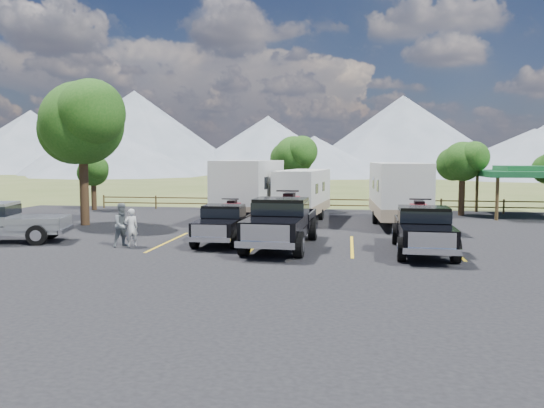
# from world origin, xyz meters

# --- Properties ---
(ground) EXTENTS (320.00, 320.00, 0.00)m
(ground) POSITION_xyz_m (0.00, 0.00, 0.00)
(ground) COLOR #415323
(ground) RESTS_ON ground
(asphalt_lot) EXTENTS (44.00, 34.00, 0.04)m
(asphalt_lot) POSITION_xyz_m (0.00, 3.00, 0.02)
(asphalt_lot) COLOR black
(asphalt_lot) RESTS_ON ground
(stall_lines) EXTENTS (12.12, 5.50, 0.01)m
(stall_lines) POSITION_xyz_m (0.00, 4.00, 0.04)
(stall_lines) COLOR gold
(stall_lines) RESTS_ON asphalt_lot
(tree_big_nw) EXTENTS (5.54, 5.18, 7.84)m
(tree_big_nw) POSITION_xyz_m (-12.55, 9.03, 5.60)
(tree_big_nw) COLOR #311D13
(tree_big_nw) RESTS_ON ground
(tree_ne_a) EXTENTS (3.11, 2.92, 4.76)m
(tree_ne_a) POSITION_xyz_m (8.97, 17.01, 3.48)
(tree_ne_a) COLOR #311D13
(tree_ne_a) RESTS_ON ground
(tree_north) EXTENTS (3.46, 3.24, 5.25)m
(tree_north) POSITION_xyz_m (-2.03, 19.02, 3.83)
(tree_north) COLOR #311D13
(tree_north) RESTS_ON ground
(tree_nw_small) EXTENTS (2.59, 2.43, 3.85)m
(tree_nw_small) POSITION_xyz_m (-16.02, 17.01, 2.78)
(tree_nw_small) COLOR #311D13
(tree_nw_small) RESTS_ON ground
(rail_fence) EXTENTS (36.12, 0.12, 1.00)m
(rail_fence) POSITION_xyz_m (2.00, 18.50, 0.61)
(rail_fence) COLOR brown
(rail_fence) RESTS_ON ground
(pavilion) EXTENTS (6.20, 6.20, 3.22)m
(pavilion) POSITION_xyz_m (13.00, 17.00, 2.79)
(pavilion) COLOR brown
(pavilion) RESTS_ON ground
(mountain_range) EXTENTS (209.00, 71.00, 20.00)m
(mountain_range) POSITION_xyz_m (-7.63, 105.98, 7.87)
(mountain_range) COLOR slate
(mountain_range) RESTS_ON ground
(rig_left) EXTENTS (1.94, 5.48, 1.83)m
(rig_left) POSITION_xyz_m (-3.55, 4.48, 0.92)
(rig_left) COLOR black
(rig_left) RESTS_ON asphalt_lot
(rig_center) EXTENTS (2.68, 6.92, 2.28)m
(rig_center) POSITION_xyz_m (-0.88, 3.46, 1.14)
(rig_center) COLOR black
(rig_center) RESTS_ON asphalt_lot
(rig_right) EXTENTS (2.30, 6.11, 2.02)m
(rig_right) POSITION_xyz_m (4.72, 3.00, 1.01)
(rig_right) COLOR black
(rig_right) RESTS_ON asphalt_lot
(trailer_left) EXTENTS (2.90, 10.17, 3.53)m
(trailer_left) POSITION_xyz_m (-3.75, 11.66, 1.89)
(trailer_left) COLOR silver
(trailer_left) RESTS_ON asphalt_lot
(trailer_center) EXTENTS (2.95, 8.58, 2.97)m
(trailer_center) POSITION_xyz_m (-0.82, 13.03, 1.59)
(trailer_center) COLOR silver
(trailer_center) RESTS_ON asphalt_lot
(trailer_right) EXTENTS (2.81, 9.82, 3.41)m
(trailer_right) POSITION_xyz_m (4.51, 11.53, 1.83)
(trailer_right) COLOR silver
(trailer_right) RESTS_ON asphalt_lot
(pickup_silver) EXTENTS (6.13, 3.18, 1.76)m
(pickup_silver) POSITION_xyz_m (-13.20, 2.80, 0.95)
(pickup_silver) COLOR gray
(pickup_silver) RESTS_ON asphalt_lot
(person_a) EXTENTS (0.69, 0.66, 1.58)m
(person_a) POSITION_xyz_m (-7.12, 2.64, 0.83)
(person_a) COLOR silver
(person_a) RESTS_ON asphalt_lot
(person_b) EXTENTS (1.10, 1.12, 1.82)m
(person_b) POSITION_xyz_m (-7.42, 2.52, 0.95)
(person_b) COLOR slate
(person_b) RESTS_ON asphalt_lot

